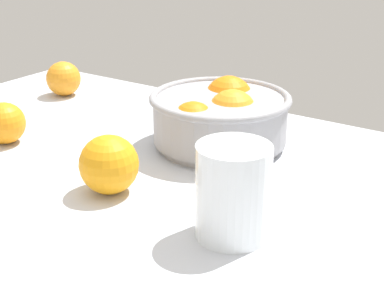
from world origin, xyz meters
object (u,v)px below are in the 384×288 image
loose_orange_0 (5,123)px  loose_orange_1 (109,164)px  fruit_bowl (219,116)px  loose_orange_2 (64,79)px  juice_glass (233,197)px

loose_orange_0 → loose_orange_1: loose_orange_1 is taller
fruit_bowl → loose_orange_2: fruit_bowl is taller
loose_orange_0 → loose_orange_1: size_ratio=0.85×
fruit_bowl → loose_orange_1: 23.09cm
loose_orange_1 → loose_orange_2: bearing=143.2°
loose_orange_0 → loose_orange_2: size_ratio=0.97×
loose_orange_1 → loose_orange_2: size_ratio=1.14×
fruit_bowl → loose_orange_0: (-30.06, -18.82, -1.61)cm
juice_glass → loose_orange_1: juice_glass is taller
fruit_bowl → loose_orange_2: (-41.77, 5.88, -1.49)cm
fruit_bowl → juice_glass: bearing=-55.2°
juice_glass → fruit_bowl: bearing=124.8°
loose_orange_0 → loose_orange_1: (26.57, -3.99, 0.63)cm
juice_glass → loose_orange_2: size_ratio=1.60×
fruit_bowl → loose_orange_0: 35.50cm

